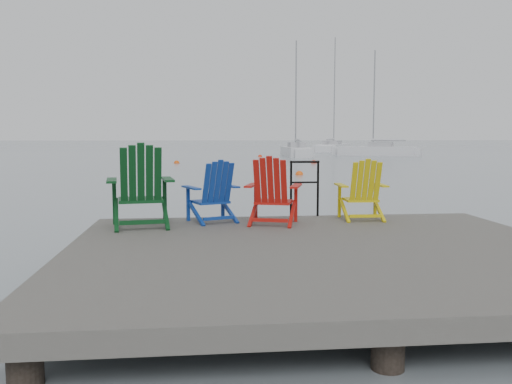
{
  "coord_description": "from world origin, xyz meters",
  "views": [
    {
      "loc": [
        -1.43,
        -6.1,
        1.8
      ],
      "look_at": [
        -0.48,
        2.95,
        0.85
      ],
      "focal_mm": 38.0,
      "sensor_mm": 36.0,
      "label": 1
    }
  ],
  "objects": [
    {
      "name": "handrail",
      "position": [
        0.25,
        2.45,
        1.04
      ],
      "size": [
        0.48,
        0.04,
        0.9
      ],
      "color": "black",
      "rests_on": "dock"
    },
    {
      "name": "dock",
      "position": [
        0.0,
        0.0,
        0.35
      ],
      "size": [
        6.0,
        5.0,
        1.4
      ],
      "color": "#302E2B",
      "rests_on": "ground"
    },
    {
      "name": "sailboat_far",
      "position": [
        14.73,
        42.0,
        0.36
      ],
      "size": [
        6.88,
        5.01,
        9.74
      ],
      "rotation": [
        0.0,
        0.0,
        1.05
      ],
      "color": "silver",
      "rests_on": "ground"
    },
    {
      "name": "ground",
      "position": [
        0.0,
        0.0,
        0.0
      ],
      "size": [
        400.0,
        400.0,
        0.0
      ],
      "primitive_type": "plane",
      "color": "slate",
      "rests_on": "ground"
    },
    {
      "name": "sailboat_mid",
      "position": [
        14.19,
        56.36,
        0.35
      ],
      "size": [
        6.48,
        10.04,
        13.45
      ],
      "rotation": [
        0.0,
        0.0,
        -0.43
      ],
      "color": "silver",
      "rests_on": "ground"
    },
    {
      "name": "sailboat_near",
      "position": [
        7.1,
        41.16,
        0.36
      ],
      "size": [
        2.18,
        7.47,
        10.37
      ],
      "rotation": [
        0.0,
        0.0,
        -0.03
      ],
      "color": "silver",
      "rests_on": "ground"
    },
    {
      "name": "buoy_b",
      "position": [
        -2.9,
        29.61,
        0.0
      ],
      "size": [
        0.38,
        0.38,
        0.38
      ],
      "primitive_type": "sphere",
      "color": "#D44B0C",
      "rests_on": "ground"
    },
    {
      "name": "chair_blue",
      "position": [
        -1.23,
        1.99,
        0.96
      ],
      "size": [
        0.89,
        0.85,
        0.92
      ],
      "rotation": [
        0.0,
        0.0,
        0.38
      ],
      "color": "navy",
      "rests_on": "dock"
    },
    {
      "name": "chair_green",
      "position": [
        -2.26,
        1.63,
        1.09
      ],
      "size": [
        1.02,
        0.96,
        1.16
      ],
      "rotation": [
        0.0,
        0.0,
        0.15
      ],
      "color": "#093615",
      "rests_on": "dock"
    },
    {
      "name": "buoy_c",
      "position": [
        6.08,
        28.95,
        0.0
      ],
      "size": [
        0.41,
        0.41,
        0.41
      ],
      "primitive_type": "sphere",
      "color": "red",
      "rests_on": "ground"
    },
    {
      "name": "buoy_a",
      "position": [
        3.16,
        18.51,
        0.0
      ],
      "size": [
        0.37,
        0.37,
        0.37
      ],
      "primitive_type": "sphere",
      "color": "#ED530D",
      "rests_on": "ground"
    },
    {
      "name": "chair_red",
      "position": [
        -0.38,
        1.69,
        0.99
      ],
      "size": [
        0.92,
        0.87,
        0.98
      ],
      "rotation": [
        0.0,
        0.0,
        -0.29
      ],
      "color": "#A8120C",
      "rests_on": "dock"
    },
    {
      "name": "chair_yellow",
      "position": [
        1.07,
        1.98,
        0.97
      ],
      "size": [
        0.76,
        0.7,
        0.92
      ],
      "rotation": [
        0.0,
        0.0,
        -0.04
      ],
      "color": "gold",
      "rests_on": "dock"
    },
    {
      "name": "buoy_d",
      "position": [
        3.75,
        40.0,
        0.0
      ],
      "size": [
        0.37,
        0.37,
        0.37
      ],
      "primitive_type": "sphere",
      "color": "red",
      "rests_on": "ground"
    }
  ]
}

